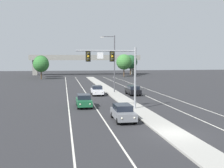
{
  "coord_description": "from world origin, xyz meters",
  "views": [
    {
      "loc": [
        -8.54,
        -20.75,
        5.96
      ],
      "look_at": [
        -3.2,
        10.35,
        3.2
      ],
      "focal_mm": 45.26,
      "sensor_mm": 36.0,
      "label": 1
    }
  ],
  "objects_px": {
    "car_oncoming_white": "(97,90)",
    "overhead_signal_mast": "(117,65)",
    "car_oncoming_grey": "(123,112)",
    "car_oncoming_green": "(84,101)",
    "tree_far_right_b": "(124,62)",
    "tree_far_left_b": "(41,64)",
    "tree_far_right_c": "(130,62)",
    "car_receding_black": "(133,90)",
    "tree_far_left_c": "(41,63)",
    "street_lamp_median": "(113,60)"
  },
  "relations": [
    {
      "from": "street_lamp_median",
      "to": "tree_far_left_c",
      "type": "bearing_deg",
      "value": 108.73
    },
    {
      "from": "car_oncoming_green",
      "to": "tree_far_left_b",
      "type": "distance_m",
      "value": 53.26
    },
    {
      "from": "tree_far_left_b",
      "to": "overhead_signal_mast",
      "type": "bearing_deg",
      "value": -76.98
    },
    {
      "from": "car_oncoming_white",
      "to": "tree_far_left_b",
      "type": "distance_m",
      "value": 42.69
    },
    {
      "from": "car_oncoming_white",
      "to": "overhead_signal_mast",
      "type": "bearing_deg",
      "value": -87.56
    },
    {
      "from": "car_receding_black",
      "to": "tree_far_left_c",
      "type": "relative_size",
      "value": 0.62
    },
    {
      "from": "car_oncoming_white",
      "to": "car_receding_black",
      "type": "xyz_separation_m",
      "value": [
        5.97,
        -0.88,
        0.0
      ]
    },
    {
      "from": "car_oncoming_white",
      "to": "car_receding_black",
      "type": "bearing_deg",
      "value": -8.38
    },
    {
      "from": "overhead_signal_mast",
      "to": "tree_far_right_b",
      "type": "height_order",
      "value": "tree_far_right_b"
    },
    {
      "from": "tree_far_right_c",
      "to": "tree_far_left_b",
      "type": "distance_m",
      "value": 36.46
    },
    {
      "from": "car_oncoming_grey",
      "to": "street_lamp_median",
      "type": "bearing_deg",
      "value": 82.39
    },
    {
      "from": "street_lamp_median",
      "to": "tree_far_right_b",
      "type": "relative_size",
      "value": 1.29
    },
    {
      "from": "overhead_signal_mast",
      "to": "car_oncoming_grey",
      "type": "bearing_deg",
      "value": -94.48
    },
    {
      "from": "tree_far_right_b",
      "to": "tree_far_left_c",
      "type": "bearing_deg",
      "value": 177.96
    },
    {
      "from": "overhead_signal_mast",
      "to": "car_oncoming_green",
      "type": "distance_m",
      "value": 6.44
    },
    {
      "from": "car_oncoming_green",
      "to": "tree_far_right_c",
      "type": "distance_m",
      "value": 73.78
    },
    {
      "from": "car_oncoming_green",
      "to": "car_receding_black",
      "type": "bearing_deg",
      "value": 49.96
    },
    {
      "from": "car_receding_black",
      "to": "tree_far_left_b",
      "type": "relative_size",
      "value": 0.65
    },
    {
      "from": "street_lamp_median",
      "to": "tree_far_right_c",
      "type": "relative_size",
      "value": 1.3
    },
    {
      "from": "car_oncoming_grey",
      "to": "tree_far_right_c",
      "type": "height_order",
      "value": "tree_far_right_c"
    },
    {
      "from": "overhead_signal_mast",
      "to": "tree_far_right_b",
      "type": "xyz_separation_m",
      "value": [
        14.53,
        63.28,
        -0.27
      ]
    },
    {
      "from": "car_oncoming_white",
      "to": "tree_far_left_b",
      "type": "height_order",
      "value": "tree_far_left_b"
    },
    {
      "from": "overhead_signal_mast",
      "to": "tree_far_left_c",
      "type": "distance_m",
      "value": 65.67
    },
    {
      "from": "car_oncoming_grey",
      "to": "tree_far_right_c",
      "type": "relative_size",
      "value": 0.58
    },
    {
      "from": "tree_far_left_c",
      "to": "tree_far_left_b",
      "type": "bearing_deg",
      "value": -85.72
    },
    {
      "from": "car_oncoming_white",
      "to": "tree_far_left_c",
      "type": "bearing_deg",
      "value": 104.42
    },
    {
      "from": "street_lamp_median",
      "to": "car_oncoming_grey",
      "type": "bearing_deg",
      "value": -97.61
    },
    {
      "from": "car_oncoming_green",
      "to": "tree_far_left_c",
      "type": "height_order",
      "value": "tree_far_left_c"
    },
    {
      "from": "overhead_signal_mast",
      "to": "car_oncoming_white",
      "type": "xyz_separation_m",
      "value": [
        -0.61,
        14.4,
        -4.5
      ]
    },
    {
      "from": "overhead_signal_mast",
      "to": "car_receding_black",
      "type": "height_order",
      "value": "overhead_signal_mast"
    },
    {
      "from": "tree_far_right_c",
      "to": "car_receding_black",
      "type": "bearing_deg",
      "value": -103.03
    },
    {
      "from": "overhead_signal_mast",
      "to": "tree_far_right_c",
      "type": "height_order",
      "value": "tree_far_right_c"
    },
    {
      "from": "car_oncoming_green",
      "to": "tree_far_left_c",
      "type": "relative_size",
      "value": 0.61
    },
    {
      "from": "car_oncoming_grey",
      "to": "car_oncoming_white",
      "type": "height_order",
      "value": "same"
    },
    {
      "from": "tree_far_left_c",
      "to": "tree_far_left_b",
      "type": "height_order",
      "value": "tree_far_left_c"
    },
    {
      "from": "car_oncoming_green",
      "to": "tree_far_right_c",
      "type": "bearing_deg",
      "value": 72.02
    },
    {
      "from": "street_lamp_median",
      "to": "car_oncoming_green",
      "type": "distance_m",
      "value": 16.27
    },
    {
      "from": "car_receding_black",
      "to": "tree_far_left_b",
      "type": "distance_m",
      "value": 45.56
    },
    {
      "from": "overhead_signal_mast",
      "to": "tree_far_left_b",
      "type": "distance_m",
      "value": 56.62
    },
    {
      "from": "tree_far_right_b",
      "to": "tree_far_left_b",
      "type": "distance_m",
      "value": 28.48
    },
    {
      "from": "car_oncoming_grey",
      "to": "car_oncoming_green",
      "type": "bearing_deg",
      "value": 110.45
    },
    {
      "from": "car_oncoming_grey",
      "to": "tree_far_left_c",
      "type": "xyz_separation_m",
      "value": [
        -12.99,
        70.02,
        3.94
      ]
    },
    {
      "from": "car_oncoming_grey",
      "to": "tree_far_left_c",
      "type": "bearing_deg",
      "value": 100.51
    },
    {
      "from": "overhead_signal_mast",
      "to": "car_oncoming_grey",
      "type": "distance_m",
      "value": 7.31
    },
    {
      "from": "overhead_signal_mast",
      "to": "car_oncoming_white",
      "type": "height_order",
      "value": "overhead_signal_mast"
    },
    {
      "from": "car_oncoming_green",
      "to": "tree_far_right_b",
      "type": "bearing_deg",
      "value": 73.27
    },
    {
      "from": "tree_far_left_c",
      "to": "tree_far_right_b",
      "type": "bearing_deg",
      "value": -2.04
    },
    {
      "from": "car_oncoming_green",
      "to": "car_receding_black",
      "type": "height_order",
      "value": "same"
    },
    {
      "from": "car_oncoming_white",
      "to": "tree_far_right_c",
      "type": "height_order",
      "value": "tree_far_right_c"
    },
    {
      "from": "car_receding_black",
      "to": "tree_far_left_c",
      "type": "distance_m",
      "value": 54.27
    }
  ]
}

